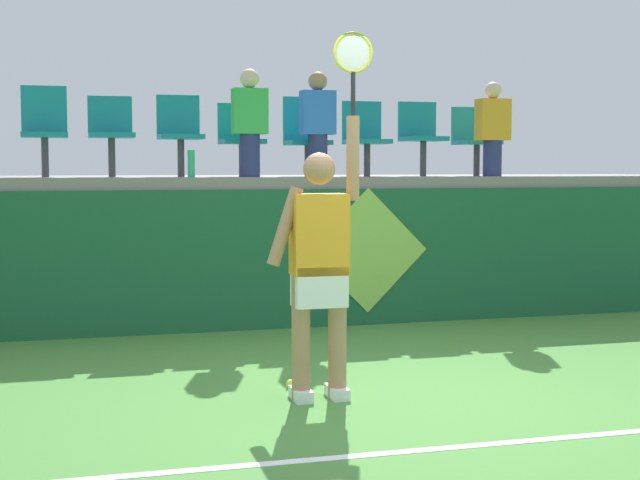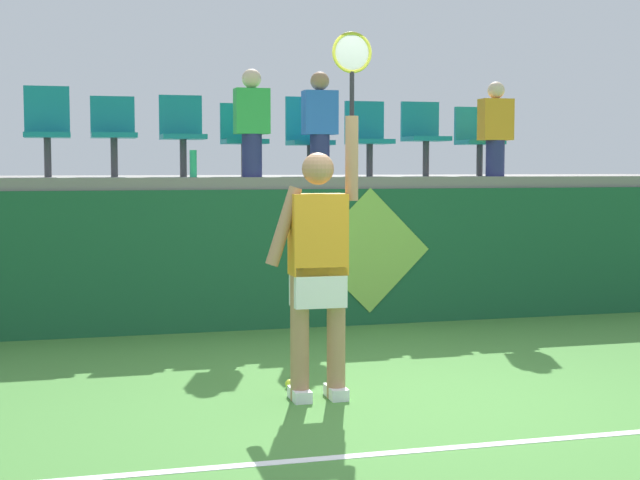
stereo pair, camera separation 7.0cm
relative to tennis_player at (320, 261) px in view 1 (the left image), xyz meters
The scene contains 19 objects.
ground_plane 1.11m from the tennis_player, 28.89° to the right, with size 40.00×40.00×0.00m, color #478438.
court_back_wall 2.99m from the tennis_player, 80.54° to the left, with size 10.67×0.20×1.38m, color #195633.
spectator_platform 4.19m from the tennis_player, 83.25° to the left, with size 10.67×2.49×0.12m, color gray.
court_baseline_stripe 1.70m from the tennis_player, 69.51° to the right, with size 9.60×0.08×0.01m, color white.
tennis_player is the anchor object (origin of this frame).
tennis_ball 1.00m from the tennis_player, 108.76° to the left, with size 0.07×0.07×0.07m, color #D1E533.
water_bottle 3.13m from the tennis_player, 98.45° to the left, with size 0.07×0.07×0.27m, color #26B272.
stadium_chair_0 4.10m from the tennis_player, 117.31° to the left, with size 0.44×0.42×0.90m.
stadium_chair_1 3.84m from the tennis_player, 108.57° to the left, with size 0.44×0.42×0.82m.
stadium_chair_2 3.70m from the tennis_player, 97.97° to the left, with size 0.44×0.42×0.84m.
stadium_chair_3 3.65m from the tennis_player, 87.72° to the left, with size 0.44×0.42×0.77m.
stadium_chair_4 3.76m from the tennis_player, 76.55° to the left, with size 0.44×0.42×0.85m.
stadium_chair_5 3.95m from the tennis_player, 66.89° to the left, with size 0.44×0.42×0.81m.
stadium_chair_6 4.24m from the tennis_player, 58.57° to the left, with size 0.44×0.42×0.82m.
stadium_chair_7 4.59m from the tennis_player, 51.60° to the left, with size 0.44×0.42×0.77m.
spectator_0 3.36m from the tennis_player, 74.59° to the left, with size 0.34×0.20×1.06m.
spectator_1 3.24m from the tennis_player, 87.37° to the left, with size 0.34×0.20×1.07m.
spectator_2 4.27m from the tennis_player, 47.63° to the left, with size 0.34×0.20×1.01m.
wall_signage_mount 3.26m from the tennis_player, 65.21° to the left, with size 1.27×0.01×1.40m.
Camera 1 is at (-2.25, -5.94, 1.61)m, focal length 53.10 mm.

